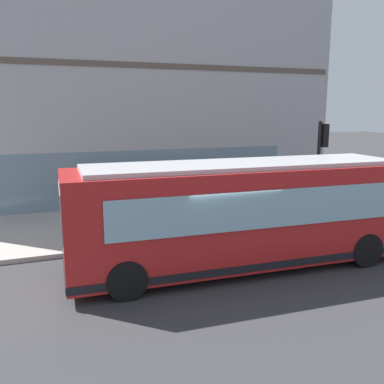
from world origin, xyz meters
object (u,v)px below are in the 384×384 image
city_bus_nearside (243,215)px  newspaper_vending_box (165,212)px  fire_hydrant (222,208)px  pedestrian_near_building_entrance (269,190)px  traffic_light_near_corner (321,152)px

city_bus_nearside → newspaper_vending_box: (4.72, 0.94, -0.95)m
fire_hydrant → pedestrian_near_building_entrance: (0.15, -2.28, 0.57)m
city_bus_nearside → traffic_light_near_corner: bearing=-57.7°
fire_hydrant → traffic_light_near_corner: bearing=-116.3°
fire_hydrant → pedestrian_near_building_entrance: bearing=-86.2°
city_bus_nearside → traffic_light_near_corner: (3.18, -5.03, 1.33)m
fire_hydrant → pedestrian_near_building_entrance: size_ratio=0.45×
traffic_light_near_corner → newspaper_vending_box: size_ratio=4.36×
traffic_light_near_corner → pedestrian_near_building_entrance: traffic_light_near_corner is taller
city_bus_nearside → fire_hydrant: 5.24m
city_bus_nearside → pedestrian_near_building_entrance: 6.36m
pedestrian_near_building_entrance → newspaper_vending_box: bearing=93.8°
traffic_light_near_corner → newspaper_vending_box: 6.57m
traffic_light_near_corner → newspaper_vending_box: traffic_light_near_corner is taller
city_bus_nearside → traffic_light_near_corner: traffic_light_near_corner is taller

